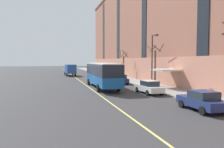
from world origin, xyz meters
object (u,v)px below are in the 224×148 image
at_px(parked_car_navy_4, 120,79).
at_px(parked_car_navy_6, 202,101).
at_px(street_lamp, 153,56).
at_px(fire_hydrant, 222,104).
at_px(city_bus, 102,74).
at_px(parked_car_black_5, 101,74).
at_px(street_tree_mid_block, 155,64).
at_px(parked_car_white_3, 108,76).
at_px(parked_car_green_0, 95,72).
at_px(parked_car_white_2, 149,87).
at_px(box_truck, 70,69).
at_px(street_tree_far_uptown, 124,64).

distance_m(parked_car_navy_4, parked_car_navy_6, 20.41).
xyz_separation_m(street_lamp, fire_hydrant, (-0.10, -12.41, -3.99)).
height_order(city_bus, parked_car_black_5, city_bus).
distance_m(parked_car_black_5, street_tree_mid_block, 20.50).
xyz_separation_m(parked_car_white_3, parked_car_black_5, (-0.07, 6.36, 0.00)).
bearing_deg(city_bus, parked_car_navy_4, 48.75).
height_order(city_bus, parked_car_white_3, city_bus).
bearing_deg(fire_hydrant, city_bus, 110.39).
bearing_deg(parked_car_navy_6, street_tree_mid_block, 76.74).
bearing_deg(parked_car_navy_6, parked_car_green_0, 90.01).
bearing_deg(parked_car_green_0, parked_car_white_2, -90.36).
xyz_separation_m(parked_car_navy_4, box_truck, (-6.48, 21.48, 0.88)).
xyz_separation_m(parked_car_green_0, street_lamp, (1.73, -30.89, 3.70)).
xyz_separation_m(city_bus, parked_car_navy_6, (4.32, -15.71, -1.27)).
distance_m(city_bus, street_lamp, 7.44).
bearing_deg(street_tree_far_uptown, parked_car_green_0, 105.16).
bearing_deg(parked_car_navy_6, fire_hydrant, -10.08).
xyz_separation_m(city_bus, fire_hydrant, (5.94, -16.00, -1.55)).
bearing_deg(parked_car_navy_6, parked_car_navy_4, 90.56).
distance_m(parked_car_white_3, street_tree_far_uptown, 4.52).
distance_m(parked_car_white_2, street_tree_mid_block, 7.55).
bearing_deg(parked_car_navy_4, box_truck, 106.79).
bearing_deg(parked_car_green_0, street_tree_far_uptown, -74.84).
bearing_deg(parked_car_navy_4, street_tree_mid_block, -54.79).
distance_m(parked_car_white_2, fire_hydrant, 9.56).
bearing_deg(street_lamp, box_truck, 105.77).
bearing_deg(street_lamp, street_tree_far_uptown, 84.07).
height_order(parked_car_navy_4, street_tree_mid_block, street_tree_mid_block).
bearing_deg(street_lamp, parked_car_black_5, 94.76).
bearing_deg(city_bus, parked_car_navy_6, -74.62).
bearing_deg(parked_car_white_3, fire_hydrant, -86.56).
xyz_separation_m(city_bus, parked_car_black_5, (4.13, 19.37, -1.27)).
relative_size(parked_car_white_2, box_truck, 0.62).
bearing_deg(parked_car_white_2, parked_car_navy_6, -88.62).
bearing_deg(parked_car_white_2, fire_hydrant, -78.88).
relative_size(parked_car_white_2, street_tree_mid_block, 0.76).
xyz_separation_m(city_bus, parked_car_white_2, (4.10, -6.62, -1.27)).
bearing_deg(parked_car_navy_4, city_bus, -131.25).
bearing_deg(parked_car_green_0, street_tree_mid_block, -82.73).
height_order(parked_car_green_0, parked_car_navy_6, same).
distance_m(parked_car_black_5, street_lamp, 23.32).
relative_size(city_bus, parked_car_white_3, 2.92).
distance_m(parked_car_white_3, parked_car_navy_4, 8.31).
height_order(street_lamp, fire_hydrant, street_lamp).
xyz_separation_m(city_bus, street_tree_mid_block, (7.88, -0.62, 1.35)).
distance_m(box_truck, fire_hydrant, 43.01).
height_order(city_bus, box_truck, city_bus).
bearing_deg(street_tree_mid_block, city_bus, 175.48).
xyz_separation_m(parked_car_green_0, parked_car_navy_4, (-0.19, -22.60, 0.00)).
relative_size(parked_car_green_0, street_tree_mid_block, 0.72).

